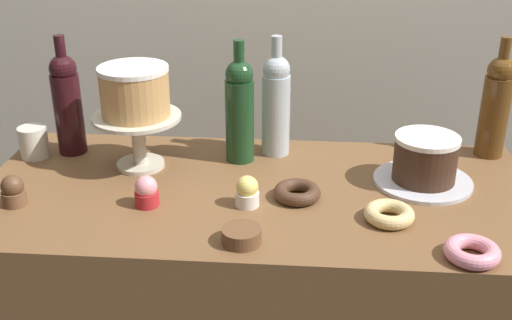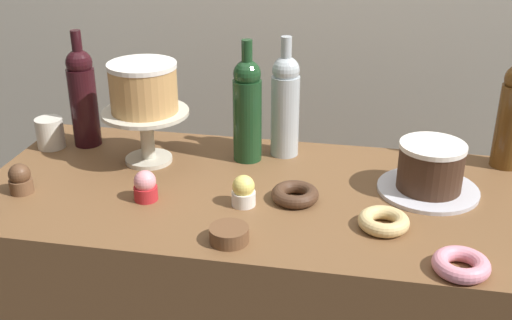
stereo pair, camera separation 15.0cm
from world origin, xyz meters
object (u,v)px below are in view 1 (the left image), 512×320
object	(u,v)px
cake_stand_pedestal	(138,132)
wine_bottle_green	(240,109)
wine_bottle_clear	(276,103)
cupcake_lemon	(247,192)
cupcake_chocolate	(13,191)
donut_glazed	(389,214)
white_layer_cake	(135,91)
wine_bottle_dark_red	(67,102)
coffee_cup_ceramic	(34,142)
donut_chocolate	(297,192)
donut_pink	(472,252)
cupcake_strawberry	(146,192)
chocolate_round_cake	(425,158)
wine_bottle_amber	(496,105)
cookie_stack	(241,236)

from	to	relation	value
cake_stand_pedestal	wine_bottle_green	bearing A→B (deg)	14.52
wine_bottle_clear	cupcake_lemon	bearing A→B (deg)	-99.16
wine_bottle_green	cupcake_chocolate	world-z (taller)	wine_bottle_green
cake_stand_pedestal	donut_glazed	world-z (taller)	cake_stand_pedestal
white_layer_cake	wine_bottle_green	bearing A→B (deg)	14.52
wine_bottle_dark_red	coffee_cup_ceramic	xyz separation A→B (m)	(-0.09, -0.04, -0.10)
donut_glazed	donut_chocolate	bearing A→B (deg)	156.79
cupcake_chocolate	donut_pink	bearing A→B (deg)	-8.25
cupcake_lemon	cupcake_chocolate	bearing A→B (deg)	-175.86
cupcake_strawberry	cupcake_chocolate	xyz separation A→B (m)	(-0.31, -0.02, 0.00)
cake_stand_pedestal	donut_chocolate	size ratio (longest dim) A/B	2.02
chocolate_round_cake	cupcake_chocolate	world-z (taller)	chocolate_round_cake
cupcake_lemon	coffee_cup_ceramic	world-z (taller)	coffee_cup_ceramic
cupcake_lemon	white_layer_cake	bearing A→B (deg)	147.69
wine_bottle_amber	coffee_cup_ceramic	world-z (taller)	wine_bottle_amber
white_layer_cake	cupcake_chocolate	size ratio (longest dim) A/B	2.37
cookie_stack	donut_glazed	bearing A→B (deg)	20.19
chocolate_round_cake	wine_bottle_green	xyz separation A→B (m)	(-0.47, 0.11, 0.08)
donut_chocolate	coffee_cup_ceramic	xyz separation A→B (m)	(-0.71, 0.18, 0.03)
wine_bottle_green	coffee_cup_ceramic	bearing A→B (deg)	-177.21
chocolate_round_cake	cake_stand_pedestal	bearing A→B (deg)	176.87
donut_chocolate	wine_bottle_green	bearing A→B (deg)	126.58
cupcake_strawberry	donut_chocolate	bearing A→B (deg)	10.10
white_layer_cake	cookie_stack	distance (m)	0.50
cupcake_strawberry	cupcake_chocolate	size ratio (longest dim) A/B	1.00
cupcake_lemon	wine_bottle_amber	bearing A→B (deg)	28.36
cupcake_lemon	cookie_stack	bearing A→B (deg)	-88.97
wine_bottle_dark_red	cupcake_strawberry	distance (m)	0.41
wine_bottle_amber	cupcake_strawberry	size ratio (longest dim) A/B	4.38
wine_bottle_clear	cookie_stack	world-z (taller)	wine_bottle_clear
cupcake_chocolate	cupcake_lemon	size ratio (longest dim) A/B	1.00
cupcake_strawberry	cupcake_chocolate	distance (m)	0.31
white_layer_cake	cake_stand_pedestal	bearing A→B (deg)	180.00
chocolate_round_cake	cupcake_chocolate	bearing A→B (deg)	-168.95
cupcake_lemon	donut_pink	distance (m)	0.50
donut_pink	cookie_stack	bearing A→B (deg)	177.09
donut_chocolate	cupcake_strawberry	bearing A→B (deg)	-169.90
chocolate_round_cake	coffee_cup_ceramic	xyz separation A→B (m)	(-1.02, 0.08, -0.03)
cake_stand_pedestal	coffee_cup_ceramic	size ratio (longest dim) A/B	2.66
wine_bottle_green	wine_bottle_clear	distance (m)	0.11
white_layer_cake	chocolate_round_cake	bearing A→B (deg)	-3.13
cupcake_strawberry	wine_bottle_clear	bearing A→B (deg)	49.20
cupcake_lemon	coffee_cup_ceramic	distance (m)	0.64
chocolate_round_cake	wine_bottle_green	bearing A→B (deg)	167.24
wine_bottle_clear	donut_chocolate	xyz separation A→B (m)	(0.07, -0.26, -0.13)
wine_bottle_amber	chocolate_round_cake	bearing A→B (deg)	-137.13
cupcake_chocolate	coffee_cup_ceramic	distance (m)	0.27
donut_pink	wine_bottle_green	bearing A→B (deg)	139.25
cupcake_lemon	donut_glazed	distance (m)	0.32
wine_bottle_clear	donut_chocolate	bearing A→B (deg)	-76.14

